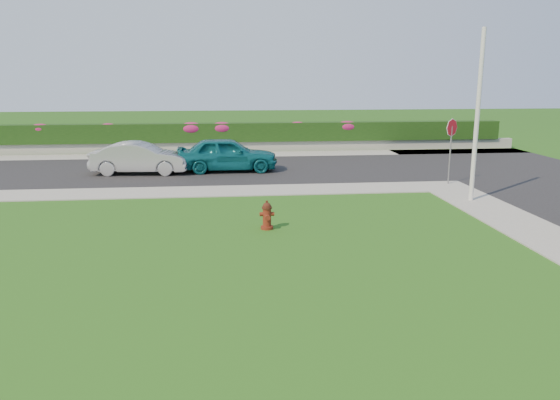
{
  "coord_description": "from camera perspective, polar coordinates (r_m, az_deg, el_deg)",
  "views": [
    {
      "loc": [
        -1.95,
        -12.06,
        4.45
      ],
      "look_at": [
        -0.35,
        3.38,
        0.9
      ],
      "focal_mm": 35.0,
      "sensor_mm": 36.0,
      "label": 1
    }
  ],
  "objects": [
    {
      "name": "fire_hydrant",
      "position": [
        16.11,
        -1.37,
        -1.65
      ],
      "size": [
        0.43,
        0.41,
        0.86
      ],
      "rotation": [
        0.0,
        0.0,
        0.02
      ],
      "color": "#490D0B",
      "rests_on": "ground"
    },
    {
      "name": "sidewalk_far",
      "position": [
        21.89,
        -16.45,
        0.68
      ],
      "size": [
        24.0,
        2.0,
        0.04
      ],
      "primitive_type": "cube",
      "color": "gray",
      "rests_on": "ground"
    },
    {
      "name": "flower_clump_a",
      "position": [
        34.31,
        -23.77,
        6.83
      ],
      "size": [
        1.15,
        0.74,
        0.58
      ],
      "primitive_type": "ellipsoid",
      "color": "#C0216E",
      "rests_on": "hedge"
    },
    {
      "name": "hedge",
      "position": [
        32.84,
        -4.26,
        7.09
      ],
      "size": [
        32.0,
        0.9,
        1.1
      ],
      "primitive_type": "cube",
      "color": "black",
      "rests_on": "retaining_wall"
    },
    {
      "name": "flower_clump_f",
      "position": [
        33.54,
        7.01,
        7.64
      ],
      "size": [
        1.32,
        0.85,
        0.66
      ],
      "primitive_type": "ellipsoid",
      "color": "#C0216E",
      "rests_on": "hedge"
    },
    {
      "name": "ground",
      "position": [
        13.0,
        3.11,
        -7.15
      ],
      "size": [
        120.0,
        120.0,
        0.0
      ],
      "primitive_type": "plane",
      "color": "black",
      "rests_on": "ground"
    },
    {
      "name": "utility_pole",
      "position": [
        20.53,
        19.92,
        8.16
      ],
      "size": [
        0.16,
        0.16,
        6.06
      ],
      "primitive_type": "cylinder",
      "color": "silver",
      "rests_on": "ground"
    },
    {
      "name": "flower_clump_e",
      "position": [
        32.99,
        1.82,
        7.74
      ],
      "size": [
        1.04,
        0.67,
        0.52
      ],
      "primitive_type": "ellipsoid",
      "color": "#C0216E",
      "rests_on": "hedge"
    },
    {
      "name": "curb_corner",
      "position": [
        23.31,
        16.79,
        1.38
      ],
      "size": [
        2.0,
        2.0,
        0.04
      ],
      "primitive_type": "cube",
      "color": "gray",
      "rests_on": "ground"
    },
    {
      "name": "sedan_silver",
      "position": [
        25.84,
        -14.42,
        4.28
      ],
      "size": [
        4.49,
        1.86,
        1.45
      ],
      "primitive_type": "imported",
      "rotation": [
        0.0,
        0.0,
        1.5
      ],
      "color": "#9D9EA4",
      "rests_on": "street_far"
    },
    {
      "name": "stop_sign",
      "position": [
        23.57,
        17.47,
        6.46
      ],
      "size": [
        0.63,
        0.43,
        2.74
      ],
      "rotation": [
        0.0,
        0.0,
        0.2
      ],
      "color": "slate",
      "rests_on": "ground"
    },
    {
      "name": "flower_clump_c",
      "position": [
        32.75,
        -9.26,
        7.41
      ],
      "size": [
        1.43,
        0.92,
        0.71
      ],
      "primitive_type": "ellipsoid",
      "color": "#C0216E",
      "rests_on": "hedge"
    },
    {
      "name": "flower_clump_b",
      "position": [
        33.36,
        -17.52,
        7.21
      ],
      "size": [
        1.06,
        0.68,
        0.53
      ],
      "primitive_type": "ellipsoid",
      "color": "#C0216E",
      "rests_on": "hedge"
    },
    {
      "name": "sidewalk_beyond",
      "position": [
        31.39,
        -4.14,
        4.74
      ],
      "size": [
        34.0,
        2.0,
        0.04
      ],
      "primitive_type": "cube",
      "color": "gray",
      "rests_on": "ground"
    },
    {
      "name": "street_far",
      "position": [
        26.61,
        -12.43,
        3.0
      ],
      "size": [
        26.0,
        8.0,
        0.04
      ],
      "primitive_type": "cube",
      "color": "black",
      "rests_on": "ground"
    },
    {
      "name": "retaining_wall",
      "position": [
        32.83,
        -4.23,
        5.59
      ],
      "size": [
        34.0,
        0.4,
        0.6
      ],
      "primitive_type": "cube",
      "color": "gray",
      "rests_on": "ground"
    },
    {
      "name": "flower_clump_d",
      "position": [
        32.7,
        -6.09,
        7.51
      ],
      "size": [
        1.38,
        0.89,
        0.69
      ],
      "primitive_type": "ellipsoid",
      "color": "#C0216E",
      "rests_on": "hedge"
    },
    {
      "name": "sedan_teal",
      "position": [
        25.82,
        -5.55,
        4.79
      ],
      "size": [
        4.72,
        1.95,
        1.6
      ],
      "primitive_type": "imported",
      "rotation": [
        0.0,
        0.0,
        1.58
      ],
      "color": "#0D5B66",
      "rests_on": "street_far"
    }
  ]
}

